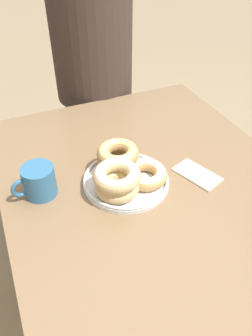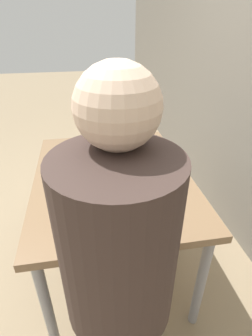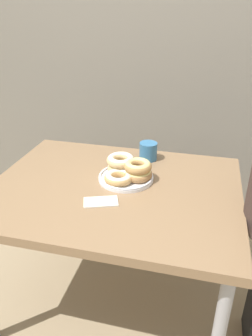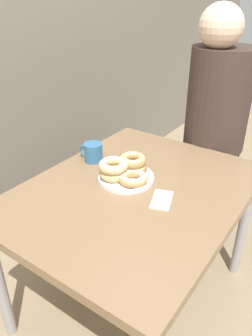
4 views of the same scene
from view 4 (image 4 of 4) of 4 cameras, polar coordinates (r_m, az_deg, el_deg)
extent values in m
plane|color=#937F60|center=(1.86, 5.65, -23.68)|extent=(14.00, 14.00, 0.00)
cube|color=#846647|center=(1.45, 1.58, -4.17)|extent=(1.13, 0.88, 0.04)
cylinder|color=#99999E|center=(1.92, 19.69, -9.58)|extent=(0.05, 0.05, 0.66)
cylinder|color=#99999E|center=(1.63, -21.16, -18.13)|extent=(0.05, 0.05, 0.66)
cylinder|color=#99999E|center=(2.17, 0.53, -2.91)|extent=(0.05, 0.05, 0.66)
cylinder|color=white|center=(1.50, 0.00, -1.78)|extent=(0.26, 0.26, 0.01)
torus|color=white|center=(1.49, 0.00, -1.38)|extent=(0.26, 0.26, 0.01)
torus|color=#9E7042|center=(1.52, 1.12, -0.02)|extent=(0.17, 0.17, 0.04)
torus|color=#E0D17F|center=(1.52, 1.12, 0.22)|extent=(0.15, 0.15, 0.03)
torus|color=#D6B27A|center=(1.48, -2.28, -1.00)|extent=(0.16, 0.16, 0.04)
torus|color=#E0D17F|center=(1.47, -2.28, -0.76)|extent=(0.15, 0.15, 0.03)
torus|color=tan|center=(1.44, 1.24, -1.83)|extent=(0.14, 0.14, 0.04)
torus|color=silver|center=(1.44, 1.24, -1.59)|extent=(0.13, 0.13, 0.03)
torus|color=#B2844C|center=(1.51, 1.14, 1.35)|extent=(0.16, 0.16, 0.04)
torus|color=#E0D17F|center=(1.50, 1.14, 1.59)|extent=(0.15, 0.15, 0.03)
torus|color=#D6B27A|center=(1.46, -2.30, 0.38)|extent=(0.16, 0.16, 0.04)
torus|color=silver|center=(1.46, -2.31, 0.62)|extent=(0.15, 0.15, 0.03)
cylinder|color=teal|center=(1.65, -5.70, 2.75)|extent=(0.09, 0.09, 0.09)
cylinder|color=#382114|center=(1.64, -5.77, 4.03)|extent=(0.08, 0.08, 0.00)
torus|color=teal|center=(1.68, -7.24, 3.08)|extent=(0.02, 0.06, 0.06)
cube|color=black|center=(2.23, 14.79, -3.28)|extent=(0.28, 0.20, 0.65)
cylinder|color=#3D2D28|center=(1.93, 15.83, 11.35)|extent=(0.35, 0.35, 0.56)
sphere|color=beige|center=(1.79, 16.22, 22.66)|extent=(0.22, 0.22, 0.22)
cube|color=beige|center=(1.36, 6.23, -5.54)|extent=(0.16, 0.12, 0.01)
camera|label=1|loc=(1.11, -36.57, 18.31)|focal=35.00mm
camera|label=2|loc=(2.35, 25.02, 27.38)|focal=28.00mm
camera|label=3|loc=(1.49, 60.42, 14.29)|focal=35.00mm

